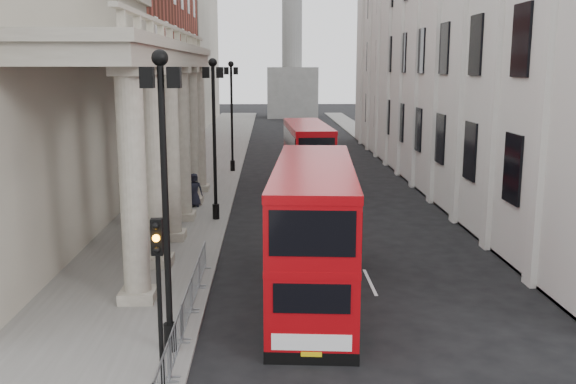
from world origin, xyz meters
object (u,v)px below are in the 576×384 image
object	(u,v)px
bus_far	(307,156)
monument_column	(292,16)
pedestrian_a	(162,228)
lamp_post_mid	(214,128)
lamp_post_south	(165,184)
pedestrian_b	(154,219)
traffic_light	(158,271)
bus_near	(314,228)
pedestrian_c	(194,190)
lamp_post_north	(232,108)

from	to	relation	value
bus_far	monument_column	bearing A→B (deg)	86.19
pedestrian_a	monument_column	bearing A→B (deg)	79.67
monument_column	pedestrian_a	world-z (taller)	monument_column
monument_column	pedestrian_a	bearing A→B (deg)	-96.23
lamp_post_mid	bus_far	world-z (taller)	lamp_post_mid
lamp_post_mid	bus_far	xyz separation A→B (m)	(5.33, 8.65, -2.63)
lamp_post_south	pedestrian_b	xyz separation A→B (m)	(-2.64, 12.73, -4.01)
monument_column	bus_far	size ratio (longest dim) A/B	5.31
monument_column	traffic_light	bearing A→B (deg)	-94.13
traffic_light	lamp_post_mid	bearing A→B (deg)	90.32
lamp_post_mid	pedestrian_b	size ratio (longest dim) A/B	5.31
pedestrian_a	bus_near	bearing A→B (deg)	-46.30
pedestrian_c	bus_near	bearing A→B (deg)	-77.89
monument_column	lamp_post_mid	bearing A→B (deg)	-95.24
lamp_post_mid	pedestrian_b	distance (m)	5.81
lamp_post_north	pedestrian_a	xyz separation A→B (m)	(-1.88, -21.75, -3.83)
lamp_post_south	lamp_post_north	xyz separation A→B (m)	(0.00, 32.00, 0.00)
monument_column	pedestrian_a	distance (m)	79.61
lamp_post_north	pedestrian_c	distance (m)	13.54
monument_column	lamp_post_mid	xyz separation A→B (m)	(-6.60, -72.00, -11.07)
lamp_post_south	traffic_light	world-z (taller)	lamp_post_south
monument_column	lamp_post_north	distance (m)	57.46
lamp_post_north	pedestrian_b	bearing A→B (deg)	-97.81
lamp_post_north	pedestrian_c	xyz separation A→B (m)	(-1.48, -12.91, -3.83)
lamp_post_north	traffic_light	bearing A→B (deg)	-89.83
traffic_light	pedestrian_c	world-z (taller)	traffic_light
monument_column	pedestrian_a	xyz separation A→B (m)	(-8.48, -77.75, -14.90)
pedestrian_a	pedestrian_c	distance (m)	8.85
traffic_light	pedestrian_c	bearing A→B (deg)	94.29
lamp_post_south	pedestrian_c	size ratio (longest dim) A/B	4.31
traffic_light	pedestrian_b	bearing A→B (deg)	100.54
traffic_light	pedestrian_a	world-z (taller)	traffic_light
lamp_post_north	bus_near	world-z (taller)	lamp_post_north
lamp_post_mid	bus_near	world-z (taller)	lamp_post_mid
lamp_post_north	bus_far	bearing A→B (deg)	-54.04
lamp_post_south	lamp_post_north	bearing A→B (deg)	90.00
pedestrian_a	pedestrian_b	bearing A→B (deg)	102.97
traffic_light	bus_far	world-z (taller)	traffic_light
bus_near	pedestrian_b	xyz separation A→B (m)	(-7.00, 8.13, -1.57)
pedestrian_a	pedestrian_b	distance (m)	2.59
pedestrian_b	monument_column	bearing A→B (deg)	-83.32
bus_far	lamp_post_south	bearing A→B (deg)	-104.86
monument_column	lamp_post_south	bearing A→B (deg)	-94.29
monument_column	traffic_light	xyz separation A→B (m)	(-6.50, -90.02, -12.88)
lamp_post_south	monument_column	bearing A→B (deg)	85.71
lamp_post_north	pedestrian_a	size ratio (longest dim) A/B	4.35
bus_far	pedestrian_a	xyz separation A→B (m)	(-7.21, -14.40, -1.20)
monument_column	pedestrian_b	xyz separation A→B (m)	(-9.24, -75.27, -15.08)
lamp_post_north	monument_column	bearing A→B (deg)	83.28
monument_column	pedestrian_c	bearing A→B (deg)	-96.69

